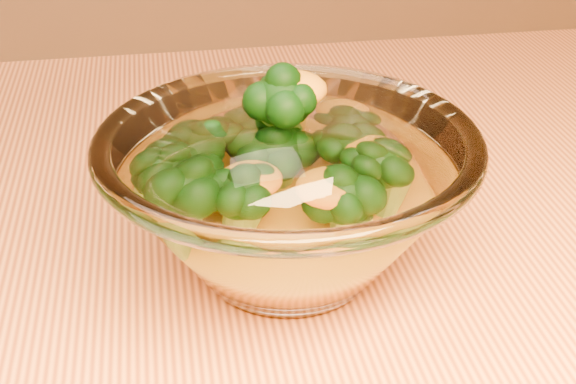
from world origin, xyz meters
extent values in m
cube|color=#E08543|center=(0.00, 0.00, 0.73)|extent=(1.20, 0.80, 0.04)
cylinder|color=brown|center=(0.54, 0.34, 0.35)|extent=(0.06, 0.06, 0.71)
ellipsoid|color=white|center=(0.12, 0.00, 0.76)|extent=(0.10, 0.10, 0.02)
torus|color=white|center=(0.12, 0.00, 0.84)|extent=(0.22, 0.22, 0.01)
ellipsoid|color=orange|center=(0.12, 0.00, 0.78)|extent=(0.12, 0.12, 0.03)
camera|label=1|loc=(0.05, -0.39, 1.04)|focal=50.00mm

